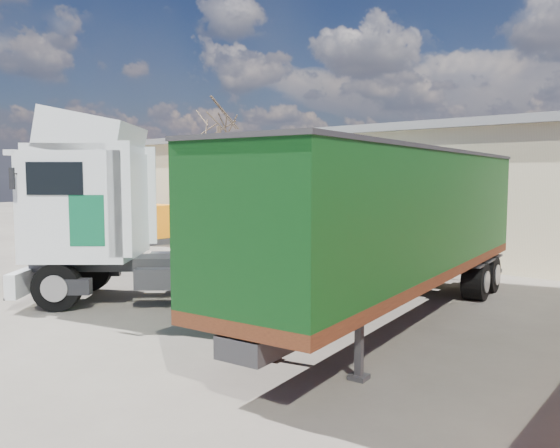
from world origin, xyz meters
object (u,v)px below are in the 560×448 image
Objects in this scene: tractor_unit at (125,222)px; panel_van at (285,227)px; box_trailer at (398,218)px; orange_skip at (147,226)px; bare_tree at (219,114)px.

tractor_unit is 1.30× the size of panel_van.
tractor_unit is 0.62× the size of box_trailer.
panel_van is at bearing 153.83° from tractor_unit.
panel_van is at bearing 12.02° from orange_skip.
box_trailer is (23.64, -17.60, -5.55)m from bare_tree.
bare_tree reaches higher than panel_van.
panel_van is 7.92m from orange_skip.
box_trailer is 3.87× the size of orange_skip.
tractor_unit is at bearing -94.41° from panel_van.
box_trailer is 2.08× the size of panel_van.
orange_skip is (-10.16, 8.36, -1.28)m from tractor_unit.
tractor_unit is at bearing -163.71° from box_trailer.
panel_van is (14.65, -10.41, -6.80)m from bare_tree.
box_trailer is at bearing -36.67° from bare_tree.
tractor_unit reaches higher than panel_van.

